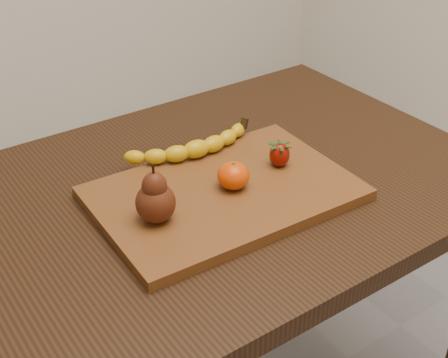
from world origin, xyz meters
TOP-DOWN VIEW (x-y plane):
  - table at (0.00, 0.00)m, footprint 1.00×0.70m
  - cutting_board at (-0.03, -0.05)m, footprint 0.46×0.32m
  - banana at (-0.01, 0.07)m, footprint 0.23×0.08m
  - pear at (-0.17, -0.06)m, footprint 0.07×0.07m
  - mandarin at (-0.01, -0.06)m, footprint 0.06×0.06m
  - strawberry at (0.10, -0.04)m, footprint 0.04×0.04m

SIDE VIEW (x-z plane):
  - table at x=0.00m, z-range 0.28..1.04m
  - cutting_board at x=-0.03m, z-range 0.76..0.78m
  - banana at x=-0.01m, z-range 0.78..0.82m
  - strawberry at x=0.10m, z-range 0.78..0.83m
  - mandarin at x=-0.01m, z-range 0.78..0.83m
  - pear at x=-0.17m, z-range 0.78..0.88m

